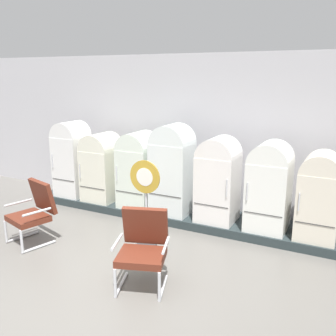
{
  "coord_description": "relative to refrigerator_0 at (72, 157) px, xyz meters",
  "views": [
    {
      "loc": [
        2.83,
        -3.01,
        2.65
      ],
      "look_at": [
        -0.1,
        2.75,
        1.03
      ],
      "focal_mm": 40.14,
      "sensor_mm": 36.0,
      "label": 1
    }
  ],
  "objects": [
    {
      "name": "armchair_left",
      "position": [
        0.77,
        -1.83,
        -0.44
      ],
      "size": [
        0.76,
        0.78,
        0.99
      ],
      "color": "silver",
      "rests_on": "ground"
    },
    {
      "name": "refrigerator_0",
      "position": [
        0.0,
        0.0,
        0.0
      ],
      "size": [
        0.61,
        0.64,
        1.56
      ],
      "color": "white",
      "rests_on": "display_plinth"
    },
    {
      "name": "back_wall",
      "position": [
        2.42,
        0.77,
        0.55
      ],
      "size": [
        11.76,
        0.12,
        3.02
      ],
      "color": "#BEBBC0",
      "rests_on": "ground"
    },
    {
      "name": "refrigerator_2",
      "position": [
        1.59,
        0.04,
        -0.06
      ],
      "size": [
        0.63,
        0.72,
        1.45
      ],
      "color": "silver",
      "rests_on": "display_plinth"
    },
    {
      "name": "ground",
      "position": [
        2.42,
        -2.89,
        -1.0
      ],
      "size": [
        12.0,
        10.0,
        0.05
      ],
      "primitive_type": "cube",
      "color": "#66625D"
    },
    {
      "name": "refrigerator_4",
      "position": [
        3.2,
        0.02,
        -0.05
      ],
      "size": [
        0.66,
        0.67,
        1.47
      ],
      "color": "white",
      "rests_on": "display_plinth"
    },
    {
      "name": "sign_stand",
      "position": [
        2.45,
        -1.16,
        -0.26
      ],
      "size": [
        0.52,
        0.32,
        1.39
      ],
      "color": "#2D2D30",
      "rests_on": "ground"
    },
    {
      "name": "refrigerator_1",
      "position": [
        0.73,
        0.04,
        -0.11
      ],
      "size": [
        0.66,
        0.72,
        1.36
      ],
      "color": "silver",
      "rests_on": "display_plinth"
    },
    {
      "name": "armchair_right",
      "position": [
        2.98,
        -2.14,
        -0.44
      ],
      "size": [
        0.78,
        0.8,
        0.99
      ],
      "color": "silver",
      "rests_on": "ground"
    },
    {
      "name": "refrigerator_6",
      "position": [
        4.84,
        0.04,
        -0.11
      ],
      "size": [
        0.61,
        0.72,
        1.36
      ],
      "color": "silver",
      "rests_on": "display_plinth"
    },
    {
      "name": "display_plinth",
      "position": [
        2.42,
        0.13,
        -0.9
      ],
      "size": [
        6.15,
        0.95,
        0.15
      ],
      "primitive_type": "cube",
      "color": "#273234",
      "rests_on": "ground"
    },
    {
      "name": "refrigerator_5",
      "position": [
        4.07,
        0.04,
        -0.06
      ],
      "size": [
        0.65,
        0.71,
        1.46
      ],
      "color": "white",
      "rests_on": "display_plinth"
    },
    {
      "name": "refrigerator_3",
      "position": [
        2.34,
        -0.0,
        0.04
      ],
      "size": [
        0.69,
        0.63,
        1.64
      ],
      "color": "white",
      "rests_on": "display_plinth"
    }
  ]
}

